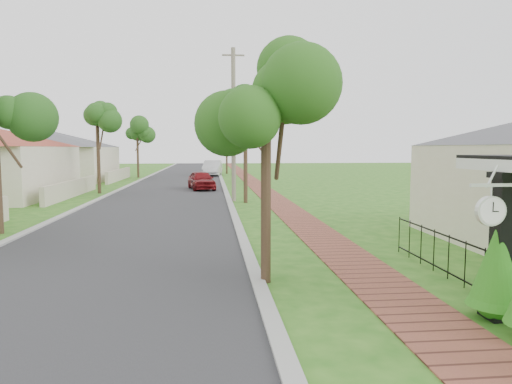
{
  "coord_description": "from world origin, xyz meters",
  "views": [
    {
      "loc": [
        -0.35,
        -8.13,
        2.91
      ],
      "look_at": [
        1.1,
        6.4,
        1.5
      ],
      "focal_mm": 32.0,
      "sensor_mm": 36.0,
      "label": 1
    }
  ],
  "objects_px": {
    "parked_car_red": "(201,180)",
    "parked_car_white": "(212,168)",
    "station_clock": "(491,209)",
    "near_tree": "(266,102)",
    "porch_post": "(502,254)",
    "utility_pole": "(234,124)"
  },
  "relations": [
    {
      "from": "parked_car_white",
      "to": "porch_post",
      "type": "bearing_deg",
      "value": -77.49
    },
    {
      "from": "parked_car_white",
      "to": "station_clock",
      "type": "bearing_deg",
      "value": -78.23
    },
    {
      "from": "parked_car_red",
      "to": "parked_car_white",
      "type": "height_order",
      "value": "parked_car_white"
    },
    {
      "from": "near_tree",
      "to": "parked_car_red",
      "type": "bearing_deg",
      "value": 94.65
    },
    {
      "from": "utility_pole",
      "to": "station_clock",
      "type": "bearing_deg",
      "value": -80.2
    },
    {
      "from": "utility_pole",
      "to": "porch_post",
      "type": "bearing_deg",
      "value": -78.44
    },
    {
      "from": "utility_pole",
      "to": "station_clock",
      "type": "distance_m",
      "value": 18.59
    },
    {
      "from": "porch_post",
      "to": "parked_car_red",
      "type": "distance_m",
      "value": 25.58
    },
    {
      "from": "near_tree",
      "to": "station_clock",
      "type": "xyz_separation_m",
      "value": [
        3.23,
        -2.9,
        -1.93
      ]
    },
    {
      "from": "parked_car_red",
      "to": "parked_car_white",
      "type": "distance_m",
      "value": 16.05
    },
    {
      "from": "porch_post",
      "to": "near_tree",
      "type": "height_order",
      "value": "near_tree"
    },
    {
      "from": "near_tree",
      "to": "porch_post",
      "type": "bearing_deg",
      "value": -33.88
    },
    {
      "from": "parked_car_red",
      "to": "station_clock",
      "type": "xyz_separation_m",
      "value": [
        5.05,
        -25.36,
        1.29
      ]
    },
    {
      "from": "near_tree",
      "to": "parked_car_white",
      "type": "bearing_deg",
      "value": 91.46
    },
    {
      "from": "parked_car_red",
      "to": "near_tree",
      "type": "height_order",
      "value": "near_tree"
    },
    {
      "from": "porch_post",
      "to": "station_clock",
      "type": "relative_size",
      "value": 3.16
    },
    {
      "from": "parked_car_white",
      "to": "station_clock",
      "type": "relative_size",
      "value": 6.14
    },
    {
      "from": "porch_post",
      "to": "parked_car_white",
      "type": "xyz_separation_m",
      "value": [
        -4.71,
        40.99,
        -0.31
      ]
    },
    {
      "from": "near_tree",
      "to": "station_clock",
      "type": "distance_m",
      "value": 4.75
    },
    {
      "from": "porch_post",
      "to": "parked_car_red",
      "type": "relative_size",
      "value": 0.65
    },
    {
      "from": "parked_car_red",
      "to": "near_tree",
      "type": "relative_size",
      "value": 0.79
    },
    {
      "from": "parked_car_white",
      "to": "station_clock",
      "type": "distance_m",
      "value": 41.62
    }
  ]
}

